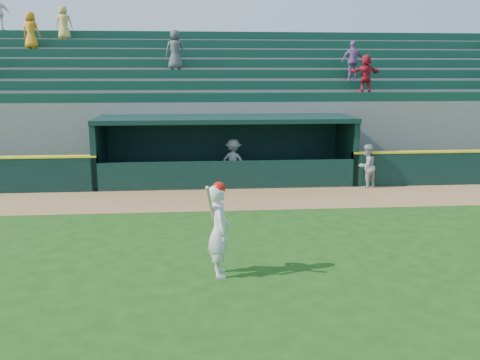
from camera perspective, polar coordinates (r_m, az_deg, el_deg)
The scene contains 7 objects.
ground at distance 12.70m, azimuth 0.65°, elevation -7.18°, with size 120.00×120.00×0.00m, color #1A4310.
warning_track at distance 17.39m, azimuth -0.96°, elevation -2.06°, with size 40.00×3.00×0.01m, color olive.
dugout_player_front at distance 19.59m, azimuth 13.36°, elevation 1.45°, with size 0.75×0.59×1.55m, color #ABABA6.
dugout_player_inside at distance 19.69m, azimuth -0.69°, elevation 1.98°, with size 1.08×0.62×1.66m, color #A5A5A0.
dugout at distance 20.20m, azimuth -1.61°, elevation 3.72°, with size 9.40×2.80×2.46m.
stands at distance 24.62m, azimuth -2.37°, elevation 7.52°, with size 34.50×6.27×7.50m.
batter_at_plate at distance 10.75m, azimuth -2.25°, elevation -5.24°, with size 0.54×0.84×1.95m.
Camera 1 is at (-1.21, -11.98, 4.03)m, focal length 40.00 mm.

